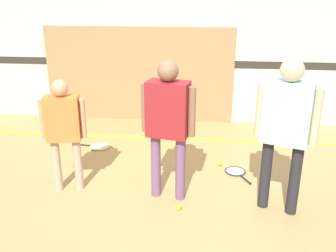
{
  "coord_description": "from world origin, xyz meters",
  "views": [
    {
      "loc": [
        0.48,
        -3.69,
        2.25
      ],
      "look_at": [
        0.09,
        0.02,
        0.86
      ],
      "focal_mm": 40.0,
      "sensor_mm": 36.0,
      "label": 1
    }
  ],
  "objects_px": {
    "person_student_left": "(63,124)",
    "racket_second_spare": "(99,146)",
    "racket_spare_on_floor": "(236,172)",
    "tennis_ball_near_instructor": "(178,207)",
    "tennis_ball_by_spare_racket": "(219,163)",
    "person_student_right": "(286,121)",
    "person_instructor": "(168,117)"
  },
  "relations": [
    {
      "from": "person_student_right",
      "to": "tennis_ball_near_instructor",
      "type": "xyz_separation_m",
      "value": [
        -1.05,
        -0.13,
        -0.98
      ]
    },
    {
      "from": "person_instructor",
      "to": "tennis_ball_by_spare_racket",
      "type": "distance_m",
      "value": 1.4
    },
    {
      "from": "tennis_ball_by_spare_racket",
      "to": "racket_second_spare",
      "type": "bearing_deg",
      "value": 166.27
    },
    {
      "from": "person_instructor",
      "to": "tennis_ball_near_instructor",
      "type": "distance_m",
      "value": 0.98
    },
    {
      "from": "racket_spare_on_floor",
      "to": "tennis_ball_near_instructor",
      "type": "bearing_deg",
      "value": -63.26
    },
    {
      "from": "person_student_right",
      "to": "racket_second_spare",
      "type": "relative_size",
      "value": 3.0
    },
    {
      "from": "person_instructor",
      "to": "racket_second_spare",
      "type": "distance_m",
      "value": 1.99
    },
    {
      "from": "person_student_left",
      "to": "tennis_ball_by_spare_racket",
      "type": "distance_m",
      "value": 2.11
    },
    {
      "from": "person_student_left",
      "to": "tennis_ball_by_spare_racket",
      "type": "bearing_deg",
      "value": 13.64
    },
    {
      "from": "tennis_ball_near_instructor",
      "to": "tennis_ball_by_spare_racket",
      "type": "distance_m",
      "value": 1.21
    },
    {
      "from": "person_student_right",
      "to": "tennis_ball_by_spare_racket",
      "type": "xyz_separation_m",
      "value": [
        -0.59,
        0.99,
        -0.98
      ]
    },
    {
      "from": "person_instructor",
      "to": "racket_second_spare",
      "type": "height_order",
      "value": "person_instructor"
    },
    {
      "from": "racket_spare_on_floor",
      "to": "racket_second_spare",
      "type": "bearing_deg",
      "value": -134.47
    },
    {
      "from": "tennis_ball_by_spare_racket",
      "to": "tennis_ball_near_instructor",
      "type": "bearing_deg",
      "value": -112.54
    },
    {
      "from": "racket_spare_on_floor",
      "to": "tennis_ball_by_spare_racket",
      "type": "relative_size",
      "value": 7.74
    },
    {
      "from": "person_student_right",
      "to": "tennis_ball_near_instructor",
      "type": "relative_size",
      "value": 24.76
    },
    {
      "from": "person_instructor",
      "to": "racket_spare_on_floor",
      "type": "xyz_separation_m",
      "value": [
        0.82,
        0.67,
        -0.96
      ]
    },
    {
      "from": "person_student_left",
      "to": "person_student_right",
      "type": "relative_size",
      "value": 0.81
    },
    {
      "from": "racket_spare_on_floor",
      "to": "racket_second_spare",
      "type": "xyz_separation_m",
      "value": [
        -2.0,
        0.62,
        0.0
      ]
    },
    {
      "from": "person_instructor",
      "to": "tennis_ball_near_instructor",
      "type": "bearing_deg",
      "value": -50.84
    },
    {
      "from": "person_student_left",
      "to": "tennis_ball_by_spare_racket",
      "type": "relative_size",
      "value": 20.09
    },
    {
      "from": "person_instructor",
      "to": "racket_spare_on_floor",
      "type": "distance_m",
      "value": 1.43
    },
    {
      "from": "person_student_left",
      "to": "tennis_ball_by_spare_racket",
      "type": "height_order",
      "value": "person_student_left"
    },
    {
      "from": "person_student_left",
      "to": "racket_second_spare",
      "type": "height_order",
      "value": "person_student_left"
    },
    {
      "from": "tennis_ball_near_instructor",
      "to": "tennis_ball_by_spare_racket",
      "type": "xyz_separation_m",
      "value": [
        0.46,
        1.11,
        0.0
      ]
    },
    {
      "from": "person_instructor",
      "to": "tennis_ball_near_instructor",
      "type": "height_order",
      "value": "person_instructor"
    },
    {
      "from": "racket_second_spare",
      "to": "tennis_ball_by_spare_racket",
      "type": "height_order",
      "value": "tennis_ball_by_spare_racket"
    },
    {
      "from": "racket_spare_on_floor",
      "to": "racket_second_spare",
      "type": "relative_size",
      "value": 0.94
    },
    {
      "from": "person_student_left",
      "to": "racket_second_spare",
      "type": "xyz_separation_m",
      "value": [
        -0.0,
        1.24,
        -0.81
      ]
    },
    {
      "from": "racket_second_spare",
      "to": "person_instructor",
      "type": "bearing_deg",
      "value": 138.99
    },
    {
      "from": "person_instructor",
      "to": "tennis_ball_near_instructor",
      "type": "xyz_separation_m",
      "value": [
        0.14,
        -0.26,
        -0.94
      ]
    },
    {
      "from": "racket_second_spare",
      "to": "tennis_ball_by_spare_racket",
      "type": "bearing_deg",
      "value": 172.75
    }
  ]
}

